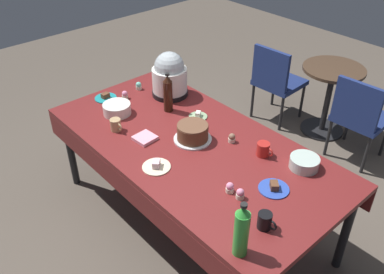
{
  "coord_description": "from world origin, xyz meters",
  "views": [
    {
      "loc": [
        1.77,
        -1.57,
        2.43
      ],
      "look_at": [
        0.0,
        0.0,
        0.8
      ],
      "focal_mm": 38.73,
      "sensor_mm": 36.0,
      "label": 1
    }
  ],
  "objects_px": {
    "cupcake_rose": "(240,194)",
    "coffee_mug_red": "(263,149)",
    "dessert_plate_cobalt": "(274,188)",
    "cupcake_berry": "(232,138)",
    "glass_salad_bowl": "(304,163)",
    "coffee_mug_tan": "(116,125)",
    "ceramic_snack_bowl": "(117,109)",
    "dessert_plate_sage": "(198,116)",
    "soda_bottle_lime_soda": "(241,231)",
    "maroon_chair_right": "(360,115)",
    "cupcake_vanilla": "(139,86)",
    "cupcake_mint": "(230,188)",
    "potluck_table": "(192,150)",
    "dessert_plate_teal": "(106,97)",
    "round_cafe_table": "(330,88)",
    "coffee_mug_black": "(265,221)",
    "soda_bottle_cola": "(168,94)",
    "maroon_chair_left": "(276,79)",
    "cupcake_lemon": "(125,95)",
    "dessert_plate_cream": "(156,166)",
    "frosted_layer_cake": "(193,133)",
    "slow_cooker": "(170,76)"
  },
  "relations": [
    {
      "from": "frosted_layer_cake",
      "to": "cupcake_lemon",
      "type": "distance_m",
      "value": 0.82
    },
    {
      "from": "cupcake_vanilla",
      "to": "cupcake_mint",
      "type": "xyz_separation_m",
      "value": [
        1.43,
        -0.36,
        0.0
      ]
    },
    {
      "from": "cupcake_berry",
      "to": "dessert_plate_cream",
      "type": "bearing_deg",
      "value": -102.41
    },
    {
      "from": "cupcake_vanilla",
      "to": "ceramic_snack_bowl",
      "type": "bearing_deg",
      "value": -59.01
    },
    {
      "from": "soda_bottle_lime_soda",
      "to": "round_cafe_table",
      "type": "bearing_deg",
      "value": 111.64
    },
    {
      "from": "dessert_plate_teal",
      "to": "cupcake_berry",
      "type": "xyz_separation_m",
      "value": [
        1.13,
        0.33,
        0.02
      ]
    },
    {
      "from": "glass_salad_bowl",
      "to": "cupcake_lemon",
      "type": "distance_m",
      "value": 1.57
    },
    {
      "from": "dessert_plate_cobalt",
      "to": "ceramic_snack_bowl",
      "type": "bearing_deg",
      "value": -170.98
    },
    {
      "from": "cupcake_rose",
      "to": "soda_bottle_cola",
      "type": "relative_size",
      "value": 0.21
    },
    {
      "from": "dessert_plate_teal",
      "to": "cupcake_rose",
      "type": "xyz_separation_m",
      "value": [
        1.56,
        -0.05,
        0.02
      ]
    },
    {
      "from": "dessert_plate_sage",
      "to": "maroon_chair_left",
      "type": "xyz_separation_m",
      "value": [
        -0.32,
        1.39,
        -0.27
      ]
    },
    {
      "from": "soda_bottle_cola",
      "to": "round_cafe_table",
      "type": "height_order",
      "value": "soda_bottle_cola"
    },
    {
      "from": "dessert_plate_cobalt",
      "to": "coffee_mug_tan",
      "type": "bearing_deg",
      "value": -163.33
    },
    {
      "from": "dessert_plate_sage",
      "to": "dessert_plate_cream",
      "type": "distance_m",
      "value": 0.68
    },
    {
      "from": "dessert_plate_sage",
      "to": "cupcake_mint",
      "type": "distance_m",
      "value": 0.87
    },
    {
      "from": "soda_bottle_lime_soda",
      "to": "coffee_mug_black",
      "type": "bearing_deg",
      "value": 96.49
    },
    {
      "from": "glass_salad_bowl",
      "to": "dessert_plate_teal",
      "type": "relative_size",
      "value": 1.06
    },
    {
      "from": "cupcake_rose",
      "to": "coffee_mug_red",
      "type": "distance_m",
      "value": 0.46
    },
    {
      "from": "ceramic_snack_bowl",
      "to": "dessert_plate_sage",
      "type": "xyz_separation_m",
      "value": [
        0.46,
        0.44,
        -0.03
      ]
    },
    {
      "from": "dessert_plate_teal",
      "to": "cupcake_berry",
      "type": "relative_size",
      "value": 2.67
    },
    {
      "from": "dessert_plate_cream",
      "to": "cupcake_vanilla",
      "type": "distance_m",
      "value": 1.1
    },
    {
      "from": "dessert_plate_sage",
      "to": "coffee_mug_black",
      "type": "height_order",
      "value": "coffee_mug_black"
    },
    {
      "from": "dessert_plate_cream",
      "to": "maroon_chair_left",
      "type": "height_order",
      "value": "maroon_chair_left"
    },
    {
      "from": "soda_bottle_lime_soda",
      "to": "coffee_mug_tan",
      "type": "height_order",
      "value": "soda_bottle_lime_soda"
    },
    {
      "from": "soda_bottle_lime_soda",
      "to": "maroon_chair_right",
      "type": "relative_size",
      "value": 0.4
    },
    {
      "from": "maroon_chair_left",
      "to": "maroon_chair_right",
      "type": "relative_size",
      "value": 1.0
    },
    {
      "from": "dessert_plate_cobalt",
      "to": "cupcake_berry",
      "type": "bearing_deg",
      "value": 161.71
    },
    {
      "from": "ceramic_snack_bowl",
      "to": "coffee_mug_black",
      "type": "relative_size",
      "value": 1.77
    },
    {
      "from": "coffee_mug_red",
      "to": "dessert_plate_cobalt",
      "type": "bearing_deg",
      "value": -38.65
    },
    {
      "from": "soda_bottle_cola",
      "to": "cupcake_rose",
      "type": "bearing_deg",
      "value": -16.76
    },
    {
      "from": "glass_salad_bowl",
      "to": "coffee_mug_tan",
      "type": "xyz_separation_m",
      "value": [
        -1.17,
        -0.66,
        0.01
      ]
    },
    {
      "from": "dessert_plate_cream",
      "to": "cupcake_mint",
      "type": "height_order",
      "value": "cupcake_mint"
    },
    {
      "from": "ceramic_snack_bowl",
      "to": "round_cafe_table",
      "type": "height_order",
      "value": "ceramic_snack_bowl"
    },
    {
      "from": "dessert_plate_cream",
      "to": "coffee_mug_black",
      "type": "bearing_deg",
      "value": 8.45
    },
    {
      "from": "cupcake_mint",
      "to": "coffee_mug_red",
      "type": "xyz_separation_m",
      "value": [
        -0.11,
        0.43,
        0.02
      ]
    },
    {
      "from": "ceramic_snack_bowl",
      "to": "dessert_plate_teal",
      "type": "bearing_deg",
      "value": 167.3
    },
    {
      "from": "potluck_table",
      "to": "cupcake_rose",
      "type": "xyz_separation_m",
      "value": [
        0.61,
        -0.16,
        0.09
      ]
    },
    {
      "from": "potluck_table",
      "to": "cupcake_vanilla",
      "type": "bearing_deg",
      "value": 168.11
    },
    {
      "from": "dessert_plate_sage",
      "to": "round_cafe_table",
      "type": "height_order",
      "value": "dessert_plate_sage"
    },
    {
      "from": "maroon_chair_left",
      "to": "ceramic_snack_bowl",
      "type": "bearing_deg",
      "value": -94.29
    },
    {
      "from": "slow_cooker",
      "to": "dessert_plate_teal",
      "type": "relative_size",
      "value": 2.1
    },
    {
      "from": "dessert_plate_sage",
      "to": "coffee_mug_red",
      "type": "distance_m",
      "value": 0.65
    },
    {
      "from": "cupcake_mint",
      "to": "cupcake_berry",
      "type": "bearing_deg",
      "value": 132.43
    },
    {
      "from": "ceramic_snack_bowl",
      "to": "coffee_mug_tan",
      "type": "height_order",
      "value": "coffee_mug_tan"
    },
    {
      "from": "glass_salad_bowl",
      "to": "dessert_plate_cream",
      "type": "relative_size",
      "value": 1.03
    },
    {
      "from": "dessert_plate_cream",
      "to": "coffee_mug_tan",
      "type": "height_order",
      "value": "coffee_mug_tan"
    },
    {
      "from": "maroon_chair_left",
      "to": "potluck_table",
      "type": "bearing_deg",
      "value": -71.77
    },
    {
      "from": "frosted_layer_cake",
      "to": "dessert_plate_cream",
      "type": "xyz_separation_m",
      "value": [
        0.08,
        -0.38,
        -0.05
      ]
    },
    {
      "from": "dessert_plate_cream",
      "to": "cupcake_lemon",
      "type": "xyz_separation_m",
      "value": [
        -0.9,
        0.36,
        0.02
      ]
    },
    {
      "from": "dessert_plate_cream",
      "to": "maroon_chair_right",
      "type": "distance_m",
      "value": 2.06
    }
  ]
}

